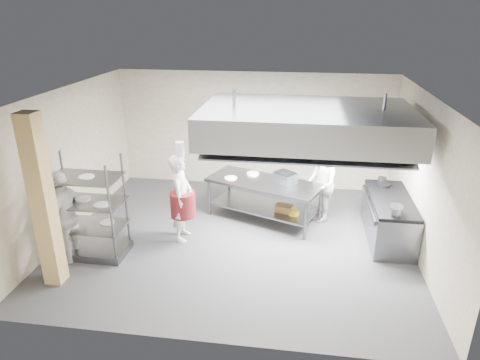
# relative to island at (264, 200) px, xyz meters

# --- Properties ---
(floor) EXTENTS (7.00, 7.00, 0.00)m
(floor) POSITION_rel_island_xyz_m (-0.46, -1.00, -0.46)
(floor) COLOR #2A2A2C
(floor) RESTS_ON ground
(ceiling) EXTENTS (7.00, 7.00, 0.00)m
(ceiling) POSITION_rel_island_xyz_m (-0.46, -1.00, 2.54)
(ceiling) COLOR silver
(ceiling) RESTS_ON wall_back
(wall_back) EXTENTS (7.00, 0.00, 7.00)m
(wall_back) POSITION_rel_island_xyz_m (-0.46, 2.00, 1.04)
(wall_back) COLOR #A29780
(wall_back) RESTS_ON ground
(wall_left) EXTENTS (0.00, 6.00, 6.00)m
(wall_left) POSITION_rel_island_xyz_m (-3.96, -1.00, 1.04)
(wall_left) COLOR #A29780
(wall_left) RESTS_ON ground
(wall_right) EXTENTS (0.00, 6.00, 6.00)m
(wall_right) POSITION_rel_island_xyz_m (3.04, -1.00, 1.04)
(wall_right) COLOR #A29780
(wall_right) RESTS_ON ground
(column) EXTENTS (0.30, 0.30, 3.00)m
(column) POSITION_rel_island_xyz_m (-3.36, -2.90, 1.04)
(column) COLOR tan
(column) RESTS_ON floor
(exhaust_hood) EXTENTS (4.00, 2.50, 0.60)m
(exhaust_hood) POSITION_rel_island_xyz_m (0.84, -0.60, 1.94)
(exhaust_hood) COLOR slate
(exhaust_hood) RESTS_ON ceiling
(hood_strip_a) EXTENTS (1.60, 0.12, 0.04)m
(hood_strip_a) POSITION_rel_island_xyz_m (-0.06, -0.60, 1.62)
(hood_strip_a) COLOR white
(hood_strip_a) RESTS_ON exhaust_hood
(hood_strip_b) EXTENTS (1.60, 0.12, 0.04)m
(hood_strip_b) POSITION_rel_island_xyz_m (1.74, -0.60, 1.62)
(hood_strip_b) COLOR white
(hood_strip_b) RESTS_ON exhaust_hood
(wall_shelf) EXTENTS (1.50, 0.28, 0.04)m
(wall_shelf) POSITION_rel_island_xyz_m (1.34, 1.84, 1.04)
(wall_shelf) COLOR slate
(wall_shelf) RESTS_ON wall_back
(island) EXTENTS (2.70, 1.87, 0.91)m
(island) POSITION_rel_island_xyz_m (0.00, 0.00, 0.00)
(island) COLOR gray
(island) RESTS_ON floor
(island_worktop) EXTENTS (2.70, 1.87, 0.06)m
(island_worktop) POSITION_rel_island_xyz_m (0.00, 0.00, 0.42)
(island_worktop) COLOR slate
(island_worktop) RESTS_ON island
(island_undershelf) EXTENTS (2.48, 1.70, 0.04)m
(island_undershelf) POSITION_rel_island_xyz_m (0.00, 0.00, -0.16)
(island_undershelf) COLOR slate
(island_undershelf) RESTS_ON island
(pass_rack) EXTENTS (1.31, 0.77, 1.96)m
(pass_rack) POSITION_rel_island_xyz_m (-3.13, -1.95, 0.53)
(pass_rack) COLOR gray
(pass_rack) RESTS_ON floor
(cooking_range) EXTENTS (0.80, 2.00, 0.84)m
(cooking_range) POSITION_rel_island_xyz_m (2.62, -0.50, -0.04)
(cooking_range) COLOR gray
(cooking_range) RESTS_ON floor
(range_top) EXTENTS (0.78, 1.96, 0.06)m
(range_top) POSITION_rel_island_xyz_m (2.62, -0.50, 0.41)
(range_top) COLOR black
(range_top) RESTS_ON cooking_range
(chef_head) EXTENTS (0.46, 0.68, 1.81)m
(chef_head) POSITION_rel_island_xyz_m (-1.57, -1.11, 0.45)
(chef_head) COLOR white
(chef_head) RESTS_ON floor
(chef_line) EXTENTS (0.76, 0.92, 1.72)m
(chef_line) POSITION_rel_island_xyz_m (1.23, 0.16, 0.40)
(chef_line) COLOR white
(chef_line) RESTS_ON floor
(chef_plating) EXTENTS (0.47, 1.06, 1.78)m
(chef_plating) POSITION_rel_island_xyz_m (-3.46, -2.19, 0.44)
(chef_plating) COLOR silver
(chef_plating) RESTS_ON floor
(griddle) EXTENTS (0.55, 0.54, 0.21)m
(griddle) POSITION_rel_island_xyz_m (0.45, 0.02, 0.56)
(griddle) COLOR slate
(griddle) RESTS_ON island_worktop
(wicker_basket) EXTENTS (0.41, 0.33, 0.16)m
(wicker_basket) POSITION_rel_island_xyz_m (0.46, -0.25, -0.06)
(wicker_basket) COLOR olive
(wicker_basket) RESTS_ON island_undershelf
(stockpot) EXTENTS (0.23, 0.23, 0.16)m
(stockpot) POSITION_rel_island_xyz_m (2.55, -1.29, 0.53)
(stockpot) COLOR slate
(stockpot) RESTS_ON range_top
(plate_stack) EXTENTS (0.28, 0.28, 0.05)m
(plate_stack) POSITION_rel_island_xyz_m (-3.13, -1.95, 0.17)
(plate_stack) COLOR white
(plate_stack) RESTS_ON pass_rack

